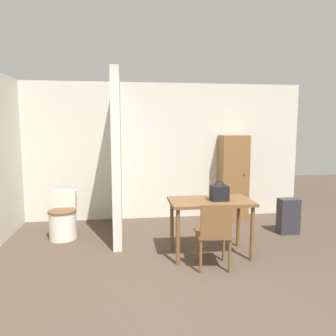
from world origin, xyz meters
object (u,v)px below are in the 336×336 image
(wooden_chair, at_px, (214,232))
(toilet, at_px, (63,220))
(dining_table, at_px, (211,207))
(space_heater, at_px, (288,216))
(wooden_cabinet, at_px, (233,177))
(handbag, at_px, (219,193))

(wooden_chair, bearing_deg, toilet, 150.18)
(dining_table, xyz_separation_m, space_heater, (1.48, 0.71, -0.37))
(dining_table, relative_size, wooden_cabinet, 0.69)
(handbag, height_order, wooden_cabinet, wooden_cabinet)
(dining_table, bearing_deg, wooden_chair, -99.49)
(wooden_cabinet, distance_m, space_heater, 1.25)
(dining_table, height_order, handbag, handbag)
(dining_table, distance_m, wooden_chair, 0.48)
(dining_table, height_order, space_heater, dining_table)
(handbag, bearing_deg, dining_table, 161.41)
(space_heater, bearing_deg, handbag, -151.53)
(wooden_chair, xyz_separation_m, space_heater, (1.55, 1.15, -0.17))
(handbag, height_order, space_heater, handbag)
(toilet, height_order, wooden_cabinet, wooden_cabinet)
(wooden_chair, xyz_separation_m, wooden_cabinet, (0.96, 2.13, 0.32))
(handbag, relative_size, space_heater, 0.46)
(wooden_cabinet, bearing_deg, space_heater, -58.93)
(dining_table, bearing_deg, space_heater, 25.62)
(wooden_cabinet, xyz_separation_m, space_heater, (0.59, -0.99, -0.49))
(wooden_chair, bearing_deg, space_heater, 41.85)
(toilet, relative_size, wooden_cabinet, 0.45)
(dining_table, height_order, wooden_chair, wooden_chair)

